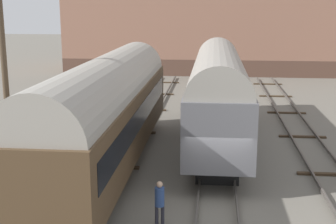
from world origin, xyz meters
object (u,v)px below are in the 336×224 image
Objects in this scene: person_worker at (160,200)px; utility_pole at (5,77)px; train_car_brown at (107,108)px; train_car_grey at (218,89)px.

utility_pole is at bearing 153.53° from person_worker.
train_car_grey is (4.81, 5.14, 0.03)m from train_car_brown.
utility_pole is at bearing -152.37° from train_car_brown.
train_car_grey is 11.10m from utility_pole.
train_car_brown reaches higher than person_worker.
train_car_brown is 6.19m from person_worker.
person_worker is at bearing -100.62° from train_car_grey.
utility_pole is (-6.50, 3.24, 3.54)m from person_worker.
train_car_grey is 10.63m from person_worker.
train_car_brown is at bearing 119.33° from person_worker.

